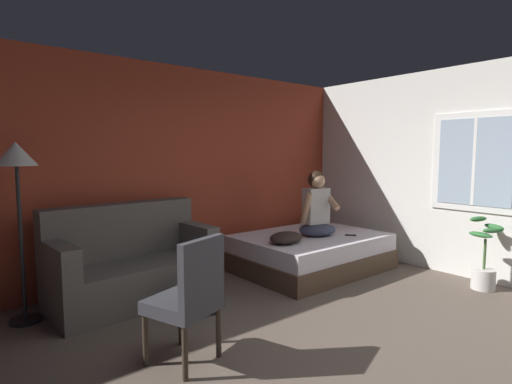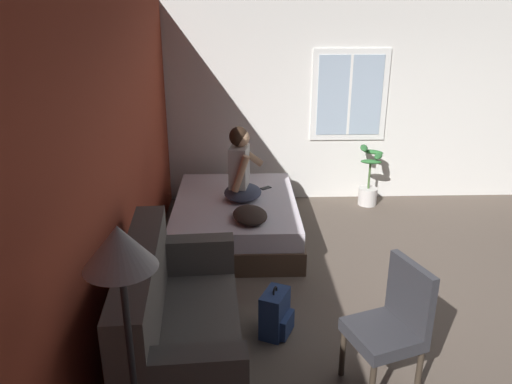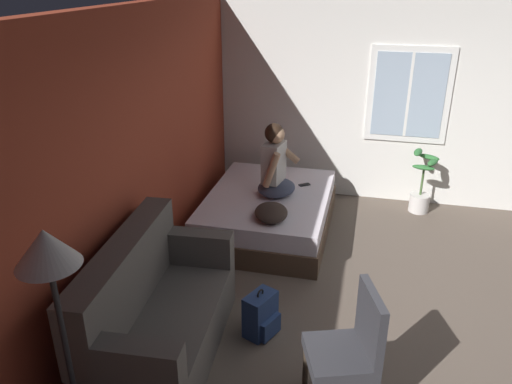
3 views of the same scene
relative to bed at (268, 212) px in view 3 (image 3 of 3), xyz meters
name	(u,v)px [view 3 (image 3 of 3)]	position (x,y,z in m)	size (l,w,h in m)	color
ground_plane	(448,337)	(-1.59, -1.96, -0.24)	(40.00, 40.00, 0.00)	brown
wall_back_accent	(121,166)	(-1.59, 1.02, 1.11)	(10.73, 0.16, 2.70)	#993823
wall_side_with_window	(439,106)	(1.36, -1.96, 1.12)	(0.19, 7.21, 2.70)	silver
bed	(268,212)	(0.00, 0.00, 0.00)	(1.97, 1.47, 0.48)	#4C3828
couch	(156,315)	(-2.36, 0.43, 0.16)	(1.75, 0.93, 1.04)	#514C47
side_chair	(350,347)	(-2.54, -1.13, 0.30)	(0.59, 0.59, 0.98)	#382D23
person_seated	(275,166)	(0.04, -0.07, 0.60)	(0.59, 0.52, 0.88)	#383D51
backpack	(261,315)	(-1.92, -0.35, -0.04)	(0.35, 0.32, 0.46)	navy
throw_pillow	(271,212)	(-0.62, -0.16, 0.31)	(0.48, 0.36, 0.14)	#2D231E
cell_phone	(304,185)	(0.38, -0.38, 0.25)	(0.07, 0.14, 0.01)	black
floor_lamp	(51,273)	(-3.38, 0.51, 1.19)	(0.36, 0.36, 1.70)	black
potted_plant	(421,190)	(0.97, -1.85, 0.07)	(0.39, 0.37, 0.85)	silver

